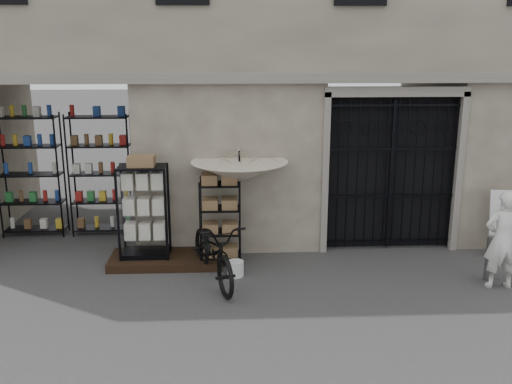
{
  "coord_description": "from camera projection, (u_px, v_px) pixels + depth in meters",
  "views": [
    {
      "loc": [
        -1.26,
        -8.08,
        3.87
      ],
      "look_at": [
        -0.8,
        1.4,
        1.35
      ],
      "focal_mm": 40.0,
      "sensor_mm": 36.0,
      "label": 1
    }
  ],
  "objects": [
    {
      "name": "display_cabinet",
      "position": [
        144.0,
        216.0,
        10.02
      ],
      "size": [
        0.92,
        0.7,
        1.77
      ],
      "rotation": [
        0.0,
        0.0,
        0.26
      ],
      "color": "black",
      "rests_on": "step_platform"
    },
    {
      "name": "easel_sign",
      "position": [
        509.0,
        227.0,
        10.25
      ],
      "size": [
        0.66,
        0.74,
        1.22
      ],
      "rotation": [
        0.0,
        0.0,
        -0.14
      ],
      "color": "silver",
      "rests_on": "ground"
    },
    {
      "name": "bicycle",
      "position": [
        214.0,
        281.0,
        9.49
      ],
      "size": [
        1.02,
        1.25,
        2.06
      ],
      "primitive_type": "imported",
      "rotation": [
        0.0,
        0.0,
        0.32
      ],
      "color": "black",
      "rests_on": "ground"
    },
    {
      "name": "iron_gate",
      "position": [
        389.0,
        171.0,
        10.75
      ],
      "size": [
        2.5,
        0.21,
        3.0
      ],
      "color": "black",
      "rests_on": "ground"
    },
    {
      "name": "step_platform",
      "position": [
        167.0,
        260.0,
        10.22
      ],
      "size": [
        2.0,
        0.9,
        0.15
      ],
      "primitive_type": "cube",
      "color": "black",
      "rests_on": "ground"
    },
    {
      "name": "market_umbrella",
      "position": [
        239.0,
        166.0,
        9.99
      ],
      "size": [
        1.7,
        1.73,
        2.43
      ],
      "rotation": [
        0.0,
        0.0,
        0.16
      ],
      "color": "black",
      "rests_on": "ground"
    },
    {
      "name": "wire_rack",
      "position": [
        220.0,
        223.0,
        10.06
      ],
      "size": [
        0.7,
        0.52,
        1.56
      ],
      "rotation": [
        0.0,
        0.0,
        -0.04
      ],
      "color": "black",
      "rests_on": "ground"
    },
    {
      "name": "white_bucket",
      "position": [
        236.0,
        269.0,
        9.67
      ],
      "size": [
        0.36,
        0.36,
        0.27
      ],
      "primitive_type": "cylinder",
      "rotation": [
        0.0,
        0.0,
        -0.37
      ],
      "color": "silver",
      "rests_on": "ground"
    },
    {
      "name": "shopkeeper",
      "position": [
        497.0,
        287.0,
        9.27
      ],
      "size": [
        0.6,
        1.62,
        0.39
      ],
      "primitive_type": "imported",
      "rotation": [
        0.0,
        0.0,
        3.15
      ],
      "color": "silver",
      "rests_on": "ground"
    },
    {
      "name": "steel_bollard",
      "position": [
        490.0,
        258.0,
        9.44
      ],
      "size": [
        0.18,
        0.18,
        0.77
      ],
      "primitive_type": "cylinder",
      "rotation": [
        0.0,
        0.0,
        0.33
      ],
      "color": "#606061",
      "rests_on": "ground"
    },
    {
      "name": "main_building",
      "position": [
        289.0,
        9.0,
        11.56
      ],
      "size": [
        14.0,
        4.0,
        9.0
      ],
      "primitive_type": "cube",
      "color": "#9E967E",
      "rests_on": "ground"
    },
    {
      "name": "shop_shelving",
      "position": [
        66.0,
        175.0,
        11.51
      ],
      "size": [
        2.7,
        0.5,
        2.5
      ],
      "primitive_type": "cube",
      "color": "black",
      "rests_on": "ground"
    },
    {
      "name": "shop_recess",
      "position": [
        61.0,
        168.0,
        10.96
      ],
      "size": [
        3.0,
        1.7,
        3.0
      ],
      "primitive_type": "cube",
      "color": "black",
      "rests_on": "ground"
    },
    {
      "name": "ground",
      "position": [
        312.0,
        298.0,
        8.86
      ],
      "size": [
        80.0,
        80.0,
        0.0
      ],
      "primitive_type": "plane",
      "color": "black",
      "rests_on": "ground"
    }
  ]
}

